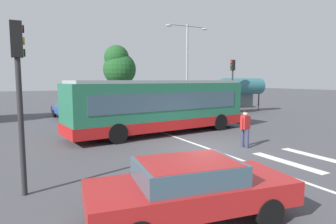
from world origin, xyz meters
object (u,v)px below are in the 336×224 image
object	(u,v)px
parked_car_champagne	(130,106)
bus_stop_shelter	(242,87)
foreground_sedan	(190,187)
traffic_light_near_corner	(19,80)
parked_car_blue	(69,109)
twin_arm_street_lamp	(187,58)
traffic_light_far_corner	(232,78)
background_tree_right	(119,66)
parked_car_white	(103,107)
pedestrian_crossing_street	(245,127)
city_transit_bus	(160,106)

from	to	relation	value
parked_car_champagne	bus_stop_shelter	bearing A→B (deg)	-20.50
foreground_sedan	traffic_light_near_corner	xyz separation A→B (m)	(-3.15, 3.29, 2.30)
parked_car_blue	twin_arm_street_lamp	xyz separation A→B (m)	(10.73, -0.56, 4.36)
parked_car_blue	traffic_light_far_corner	bearing A→B (deg)	-18.29
parked_car_blue	traffic_light_near_corner	distance (m)	16.33
foreground_sedan	parked_car_blue	bearing A→B (deg)	88.17
parked_car_blue	twin_arm_street_lamp	world-z (taller)	twin_arm_street_lamp
twin_arm_street_lamp	background_tree_right	bearing A→B (deg)	120.59
traffic_light_far_corner	background_tree_right	world-z (taller)	background_tree_right
parked_car_blue	bus_stop_shelter	bearing A→B (deg)	-11.05
parked_car_blue	background_tree_right	distance (m)	10.05
parked_car_white	traffic_light_near_corner	world-z (taller)	traffic_light_near_corner
bus_stop_shelter	background_tree_right	size ratio (longest dim) A/B	0.67
parked_car_champagne	parked_car_white	bearing A→B (deg)	-166.67
twin_arm_street_lamp	pedestrian_crossing_street	bearing A→B (deg)	-111.39
city_transit_bus	foreground_sedan	bearing A→B (deg)	-112.99
foreground_sedan	parked_car_blue	xyz separation A→B (m)	(0.61, 19.01, 0.00)
foreground_sedan	traffic_light_near_corner	distance (m)	5.10
city_transit_bus	parked_car_white	xyz separation A→B (m)	(-0.75, 9.37, -0.82)
pedestrian_crossing_street	traffic_light_near_corner	world-z (taller)	traffic_light_near_corner
city_transit_bus	background_tree_right	bearing A→B (deg)	79.56
city_transit_bus	parked_car_blue	bearing A→B (deg)	110.67
parked_car_champagne	background_tree_right	distance (m)	7.17
traffic_light_far_corner	foreground_sedan	bearing A→B (deg)	-132.95
city_transit_bus	traffic_light_near_corner	distance (m)	9.80
background_tree_right	city_transit_bus	bearing A→B (deg)	-100.44
bus_stop_shelter	background_tree_right	distance (m)	13.33
city_transit_bus	traffic_light_near_corner	world-z (taller)	traffic_light_near_corner
parked_car_blue	parked_car_white	xyz separation A→B (m)	(2.76, 0.06, 0.00)
parked_car_blue	traffic_light_near_corner	bearing A→B (deg)	-103.44
city_transit_bus	parked_car_blue	world-z (taller)	city_transit_bus
bus_stop_shelter	parked_car_white	bearing A→B (deg)	166.33
traffic_light_far_corner	bus_stop_shelter	xyz separation A→B (m)	(2.29, 1.32, -0.80)
parked_car_champagne	bus_stop_shelter	xyz separation A→B (m)	(9.90, -3.70, 1.65)
parked_car_blue	background_tree_right	bearing A→B (deg)	45.96
pedestrian_crossing_street	twin_arm_street_lamp	size ratio (longest dim) A/B	0.21
city_transit_bus	traffic_light_far_corner	xyz separation A→B (m)	(9.56, 4.99, 1.63)
pedestrian_crossing_street	city_transit_bus	bearing A→B (deg)	110.24
parked_car_white	traffic_light_far_corner	xyz separation A→B (m)	(10.31, -4.38, 2.46)
parked_car_champagne	bus_stop_shelter	world-z (taller)	bus_stop_shelter
pedestrian_crossing_street	parked_car_champagne	distance (m)	15.00
pedestrian_crossing_street	parked_car_white	xyz separation A→B (m)	(-2.59, 14.36, -0.20)
foreground_sedan	parked_car_white	size ratio (longest dim) A/B	1.03
background_tree_right	pedestrian_crossing_street	bearing A→B (deg)	-93.02
city_transit_bus	twin_arm_street_lamp	world-z (taller)	twin_arm_street_lamp
parked_car_white	bus_stop_shelter	world-z (taller)	bus_stop_shelter
pedestrian_crossing_street	background_tree_right	world-z (taller)	background_tree_right
parked_car_white	background_tree_right	xyz separation A→B (m)	(3.70, 6.62, 3.84)
background_tree_right	bus_stop_shelter	bearing A→B (deg)	-47.40
traffic_light_near_corner	foreground_sedan	bearing A→B (deg)	-46.26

